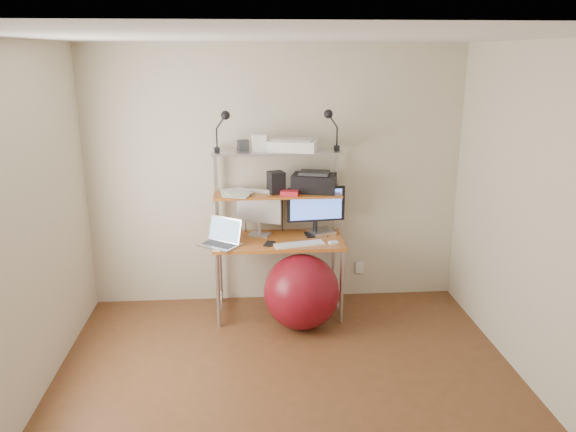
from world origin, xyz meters
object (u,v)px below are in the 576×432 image
monitor_silver (259,209)px  laptop (222,239)px  monitor_black (316,207)px  printer (314,182)px  exercise_ball (302,292)px

monitor_silver → laptop: 0.47m
monitor_black → printer: size_ratio=1.20×
monitor_silver → exercise_ball: monitor_silver is taller
printer → monitor_silver: bearing=-163.7°
monitor_silver → exercise_ball: 0.88m
laptop → printer: (0.86, 0.27, 0.45)m
laptop → exercise_ball: (0.70, -0.20, -0.45)m
monitor_silver → printer: (0.52, 0.01, 0.25)m
exercise_ball → laptop: bearing=163.9°
monitor_black → printer: 0.23m
monitor_black → exercise_ball: bearing=-118.4°
monitor_black → laptop: bearing=-172.0°
laptop → printer: size_ratio=0.96×
monitor_black → exercise_ball: (-0.17, -0.42, -0.67)m
printer → monitor_black: bearing=-58.6°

